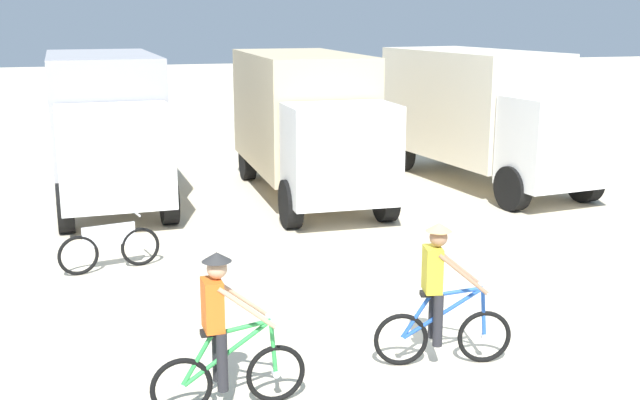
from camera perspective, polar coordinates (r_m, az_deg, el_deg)
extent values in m
plane|color=beige|center=(11.06, 7.81, -9.30)|extent=(120.00, 120.00, 0.00)
cube|color=#9E9EA3|center=(19.33, -15.49, 6.24)|extent=(2.58, 5.28, 2.70)
cube|color=silver|center=(16.04, -14.69, 3.10)|extent=(2.25, 1.58, 2.00)
cube|color=black|center=(15.30, -14.59, 3.95)|extent=(2.03, 0.15, 0.80)
cylinder|color=black|center=(16.43, -10.97, -0.03)|extent=(0.35, 1.01, 1.00)
cylinder|color=black|center=(16.31, -18.08, -0.55)|extent=(0.35, 1.01, 1.00)
cylinder|color=black|center=(21.29, -12.76, 2.93)|extent=(0.35, 1.01, 1.00)
cylinder|color=black|center=(21.20, -18.25, 2.54)|extent=(0.35, 1.01, 1.00)
cube|color=#CCB78E|center=(18.98, -1.46, 6.60)|extent=(2.50, 5.24, 2.70)
cube|color=silver|center=(15.81, 1.52, 3.39)|extent=(2.23, 1.54, 2.00)
cube|color=black|center=(15.09, 2.29, 4.25)|extent=(2.03, 0.12, 0.80)
cylinder|color=black|center=(16.42, 4.80, 0.16)|extent=(0.34, 1.01, 1.00)
cylinder|color=black|center=(15.85, -2.14, -0.28)|extent=(0.34, 1.01, 1.00)
cylinder|color=black|center=(21.08, 0.16, 3.16)|extent=(0.34, 1.01, 1.00)
cylinder|color=black|center=(20.63, -5.31, 2.88)|extent=(0.34, 1.01, 1.00)
cube|color=beige|center=(20.76, 10.86, 6.95)|extent=(3.03, 5.46, 2.70)
cube|color=silver|center=(18.14, 16.82, 4.12)|extent=(2.37, 1.76, 2.00)
cube|color=black|center=(17.57, 18.36, 4.88)|extent=(2.02, 0.33, 0.80)
cylinder|color=black|center=(19.06, 18.78, 1.34)|extent=(0.44, 1.03, 1.00)
cylinder|color=black|center=(17.77, 13.88, 0.83)|extent=(0.44, 1.03, 1.00)
cylinder|color=black|center=(22.92, 10.44, 3.77)|extent=(0.44, 1.03, 1.00)
cylinder|color=black|center=(21.86, 5.98, 3.46)|extent=(0.44, 1.03, 1.00)
torus|color=black|center=(8.94, -3.24, -12.54)|extent=(0.68, 0.08, 0.68)
cylinder|color=silver|center=(8.94, -3.24, -12.54)|extent=(0.08, 0.08, 0.08)
torus|color=black|center=(8.76, -10.07, -13.32)|extent=(0.68, 0.08, 0.68)
cylinder|color=silver|center=(8.76, -10.07, -13.32)|extent=(0.08, 0.08, 0.08)
cylinder|color=green|center=(8.69, -6.83, -11.08)|extent=(1.03, 0.09, 0.68)
cylinder|color=green|center=(8.61, -5.75, -9.25)|extent=(0.66, 0.07, 0.13)
cylinder|color=green|center=(8.66, -8.99, -11.55)|extent=(0.39, 0.06, 0.59)
cylinder|color=green|center=(8.80, -3.43, -10.68)|extent=(0.10, 0.05, 0.64)
cylinder|color=silver|center=(8.67, -3.62, -8.77)|extent=(0.05, 0.52, 0.04)
cube|color=black|center=(8.56, -7.91, -9.54)|extent=(0.24, 0.13, 0.06)
cube|color=orange|center=(8.45, -7.85, -7.59)|extent=(0.21, 0.33, 0.56)
sphere|color=tan|center=(8.32, -7.53, -4.98)|extent=(0.22, 0.22, 0.22)
cone|color=#333333|center=(8.28, -7.56, -4.12)|extent=(0.32, 0.32, 0.10)
cylinder|color=#26262B|center=(8.81, -7.49, -10.97)|extent=(0.12, 0.12, 0.66)
cylinder|color=#26262B|center=(8.57, -7.15, -11.66)|extent=(0.12, 0.12, 0.66)
cylinder|color=tan|center=(8.68, -5.86, -7.05)|extent=(0.63, 0.11, 0.53)
cylinder|color=tan|center=(8.35, -5.31, -7.88)|extent=(0.63, 0.07, 0.53)
torus|color=black|center=(10.07, 11.89, -9.73)|extent=(0.68, 0.20, 0.68)
cylinder|color=silver|center=(10.07, 11.89, -9.73)|extent=(0.09, 0.09, 0.08)
torus|color=black|center=(9.83, 5.92, -10.09)|extent=(0.68, 0.20, 0.68)
cylinder|color=silver|center=(9.83, 5.92, -10.09)|extent=(0.09, 0.09, 0.08)
cylinder|color=blue|center=(9.81, 8.87, -8.21)|extent=(1.02, 0.26, 0.68)
cylinder|color=blue|center=(9.75, 9.92, -6.63)|extent=(0.66, 0.18, 0.13)
cylinder|color=blue|center=(9.76, 6.97, -8.53)|extent=(0.39, 0.13, 0.59)
cylinder|color=blue|center=(9.94, 11.84, -8.04)|extent=(0.11, 0.07, 0.64)
cylinder|color=silver|center=(9.83, 11.79, -6.31)|extent=(0.14, 0.52, 0.04)
cube|color=black|center=(9.68, 8.03, -6.77)|extent=(0.26, 0.17, 0.06)
cube|color=gold|center=(9.58, 8.21, -5.03)|extent=(0.26, 0.35, 0.56)
sphere|color=#A87A5B|center=(9.48, 8.64, -2.72)|extent=(0.22, 0.22, 0.22)
cone|color=tan|center=(9.44, 8.67, -1.96)|extent=(0.32, 0.32, 0.10)
cylinder|color=#26262B|center=(9.92, 8.26, -8.12)|extent=(0.12, 0.12, 0.66)
cylinder|color=#26262B|center=(9.69, 8.61, -8.68)|extent=(0.12, 0.12, 0.66)
cylinder|color=#A87A5B|center=(9.83, 9.90, -4.70)|extent=(0.63, 0.13, 0.53)
cylinder|color=#A87A5B|center=(9.50, 10.44, -5.37)|extent=(0.62, 0.22, 0.53)
torus|color=black|center=(13.86, -12.98, -3.33)|extent=(0.68, 0.21, 0.68)
torus|color=black|center=(13.62, -17.22, -3.88)|extent=(0.68, 0.21, 0.68)
cube|color=silver|center=(13.65, -15.15, -2.48)|extent=(0.88, 0.24, 0.36)
cylinder|color=silver|center=(13.68, -13.31, -0.91)|extent=(0.15, 0.50, 0.04)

